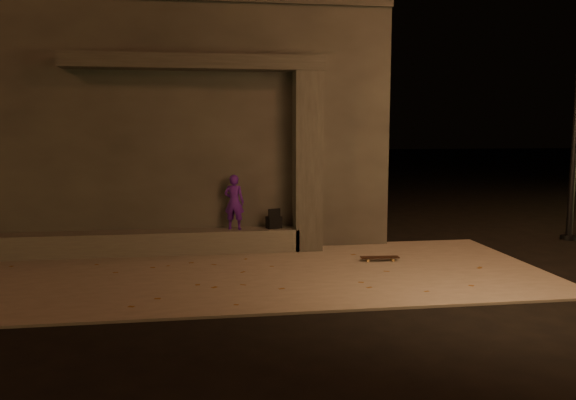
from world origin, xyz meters
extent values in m
plane|color=black|center=(0.00, 0.00, 0.00)|extent=(120.00, 120.00, 0.00)
cube|color=slate|center=(0.00, 2.00, 0.02)|extent=(11.00, 4.40, 0.04)
cube|color=#363331|center=(-1.00, 6.50, 2.60)|extent=(9.00, 5.00, 5.20)
cube|color=#56534E|center=(-1.50, 3.75, 0.27)|extent=(6.00, 0.55, 0.45)
cube|color=#363331|center=(1.70, 3.75, 1.84)|extent=(0.55, 0.55, 3.60)
cube|color=#363331|center=(-0.50, 3.80, 3.78)|extent=(5.00, 0.70, 0.28)
imported|color=#4A158E|center=(0.21, 3.75, 1.05)|extent=(0.47, 0.38, 1.11)
cube|color=black|center=(1.01, 3.75, 0.61)|extent=(0.34, 0.28, 0.24)
cube|color=black|center=(1.01, 3.75, 0.82)|extent=(0.26, 0.12, 0.17)
cube|color=black|center=(2.86, 2.49, 0.11)|extent=(0.73, 0.24, 0.01)
cylinder|color=tan|center=(3.11, 2.54, 0.06)|extent=(0.05, 0.03, 0.05)
cylinder|color=tan|center=(3.10, 2.40, 0.06)|extent=(0.05, 0.03, 0.05)
cylinder|color=tan|center=(2.63, 2.57, 0.06)|extent=(0.05, 0.03, 0.05)
cylinder|color=tan|center=(2.62, 2.44, 0.06)|extent=(0.05, 0.03, 0.05)
cube|color=#99999E|center=(3.10, 2.47, 0.10)|extent=(0.06, 0.15, 0.01)
cube|color=#99999E|center=(2.62, 2.50, 0.10)|extent=(0.06, 0.15, 0.01)
cylinder|color=black|center=(7.84, 4.07, 0.05)|extent=(0.36, 0.36, 0.10)
camera|label=1|loc=(-0.35, -7.46, 2.50)|focal=35.00mm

